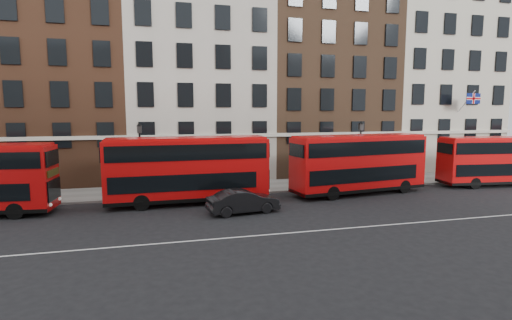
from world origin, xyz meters
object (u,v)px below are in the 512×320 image
object	(u,v)px
car_front	(243,201)
traffic_light	(484,154)
bus_c	(359,163)
bus_d	(498,160)
bus_b	(187,168)

from	to	relation	value
car_front	traffic_light	bearing A→B (deg)	-85.48
traffic_light	bus_c	bearing A→B (deg)	-171.41
bus_c	traffic_light	distance (m)	13.71
bus_d	traffic_light	world-z (taller)	bus_d
car_front	traffic_light	world-z (taller)	traffic_light
bus_c	traffic_light	world-z (taller)	bus_c
car_front	bus_c	bearing A→B (deg)	-79.39
bus_d	traffic_light	bearing A→B (deg)	81.25
bus_b	traffic_light	xyz separation A→B (m)	(26.46, 2.04, -0.00)
bus_d	traffic_light	xyz separation A→B (m)	(0.54, 2.04, 0.22)
bus_b	traffic_light	world-z (taller)	bus_b
bus_d	car_front	size ratio (longest dim) A/B	2.25
bus_b	car_front	distance (m)	4.93
bus_b	car_front	bearing A→B (deg)	-48.46
bus_d	car_front	xyz separation A→B (m)	(-22.81, -3.43, -1.49)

